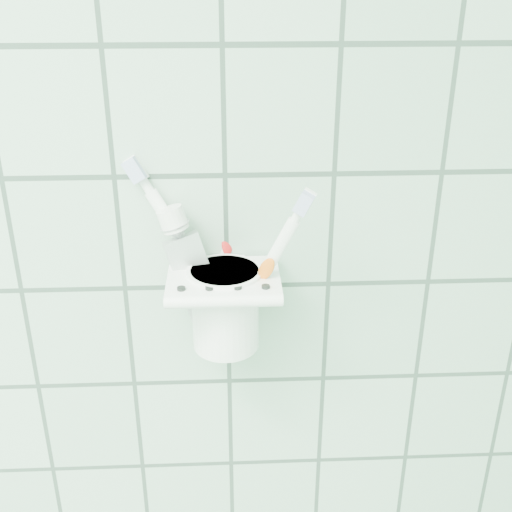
{
  "coord_description": "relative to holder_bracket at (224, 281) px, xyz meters",
  "views": [
    {
      "loc": [
        0.67,
        0.58,
        1.58
      ],
      "look_at": [
        0.69,
        1.1,
        1.33
      ],
      "focal_mm": 45.0,
      "sensor_mm": 36.0,
      "label": 1
    }
  ],
  "objects": [
    {
      "name": "toothpaste_tube",
      "position": [
        -0.01,
        0.01,
        0.01
      ],
      "size": [
        0.07,
        0.04,
        0.16
      ],
      "rotation": [
        -0.16,
        -0.27,
        0.27
      ],
      "color": "silver",
      "rests_on": "cup"
    },
    {
      "name": "toothbrush_pink",
      "position": [
        0.02,
        0.01,
        0.04
      ],
      "size": [
        0.1,
        0.05,
        0.21
      ],
      "rotation": [
        -0.17,
        -0.54,
        -0.02
      ],
      "color": "white",
      "rests_on": "cup"
    },
    {
      "name": "cup",
      "position": [
        0.0,
        0.0,
        -0.03
      ],
      "size": [
        0.08,
        0.08,
        0.09
      ],
      "color": "white",
      "rests_on": "holder_bracket"
    },
    {
      "name": "holder_bracket",
      "position": [
        0.0,
        0.0,
        0.0
      ],
      "size": [
        0.11,
        0.1,
        0.03
      ],
      "color": "white",
      "rests_on": "wall_back"
    },
    {
      "name": "toothbrush_blue",
      "position": [
        0.0,
        0.01,
        0.03
      ],
      "size": [
        0.02,
        0.08,
        0.18
      ],
      "rotation": [
        -0.43,
        0.18,
        0.34
      ],
      "color": "white",
      "rests_on": "cup"
    },
    {
      "name": "toothbrush_orange",
      "position": [
        0.01,
        0.01,
        0.03
      ],
      "size": [
        0.08,
        0.05,
        0.19
      ],
      "rotation": [
        0.04,
        0.46,
        -0.37
      ],
      "color": "white",
      "rests_on": "cup"
    }
  ]
}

